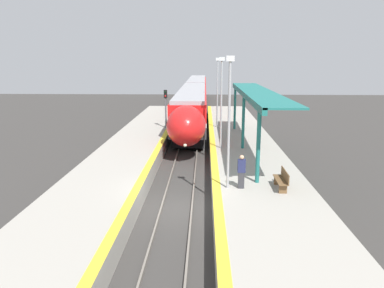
{
  "coord_description": "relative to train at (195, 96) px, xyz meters",
  "views": [
    {
      "loc": [
        1.29,
        -16.51,
        6.89
      ],
      "look_at": [
        0.59,
        4.06,
        2.25
      ],
      "focal_mm": 35.0,
      "sensor_mm": 36.0,
      "label": 1
    }
  ],
  "objects": [
    {
      "name": "rail_left",
      "position": [
        -0.72,
        -32.22,
        -2.2
      ],
      "size": [
        0.08,
        90.0,
        0.15
      ],
      "primitive_type": "cube",
      "color": "slate",
      "rests_on": "ground_plane"
    },
    {
      "name": "rail_right",
      "position": [
        0.72,
        -32.22,
        -2.2
      ],
      "size": [
        0.08,
        90.0,
        0.15
      ],
      "primitive_type": "cube",
      "color": "slate",
      "rests_on": "ground_plane"
    },
    {
      "name": "platform_left",
      "position": [
        -3.81,
        -32.22,
        -1.77
      ],
      "size": [
        4.27,
        64.0,
        1.03
      ],
      "color": "#9E998E",
      "rests_on": "ground_plane"
    },
    {
      "name": "train",
      "position": [
        0.0,
        0.0,
        0.0
      ],
      "size": [
        2.89,
        49.8,
        3.97
      ],
      "color": "black",
      "rests_on": "ground_plane"
    },
    {
      "name": "platform_right",
      "position": [
        4.06,
        -32.22,
        -1.77
      ],
      "size": [
        4.78,
        64.0,
        1.03
      ],
      "color": "#9E998E",
      "rests_on": "ground_plane"
    },
    {
      "name": "railway_signal",
      "position": [
        -2.13,
        -16.23,
        0.38
      ],
      "size": [
        0.28,
        0.28,
        4.34
      ],
      "color": "#59595E",
      "rests_on": "ground_plane"
    },
    {
      "name": "lamppost_far",
      "position": [
        2.39,
        -15.59,
        2.16
      ],
      "size": [
        0.36,
        0.2,
        6.05
      ],
      "color": "#9E9EA3",
      "rests_on": "platform_right"
    },
    {
      "name": "lamppost_near",
      "position": [
        2.39,
        -31.99,
        2.16
      ],
      "size": [
        0.36,
        0.2,
        6.05
      ],
      "color": "#9E9EA3",
      "rests_on": "platform_right"
    },
    {
      "name": "platform_bench",
      "position": [
        4.92,
        -32.06,
        -0.79
      ],
      "size": [
        0.44,
        1.65,
        0.89
      ],
      "color": "brown",
      "rests_on": "platform_right"
    },
    {
      "name": "ground_plane",
      "position": [
        0.0,
        -32.22,
        -2.28
      ],
      "size": [
        120.0,
        120.0,
        0.0
      ],
      "primitive_type": "plane",
      "color": "#383533"
    },
    {
      "name": "person_waiting",
      "position": [
        3.02,
        -32.02,
        -0.44
      ],
      "size": [
        0.36,
        0.22,
        1.6
      ],
      "color": "#333338",
      "rests_on": "platform_right"
    },
    {
      "name": "station_canopy",
      "position": [
        4.46,
        -23.88,
        2.36
      ],
      "size": [
        2.02,
        17.53,
        3.87
      ],
      "color": "#1E6B66",
      "rests_on": "platform_right"
    },
    {
      "name": "lamppost_mid",
      "position": [
        2.39,
        -23.79,
        2.16
      ],
      "size": [
        0.36,
        0.2,
        6.05
      ],
      "color": "#9E9EA3",
      "rests_on": "platform_right"
    }
  ]
}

